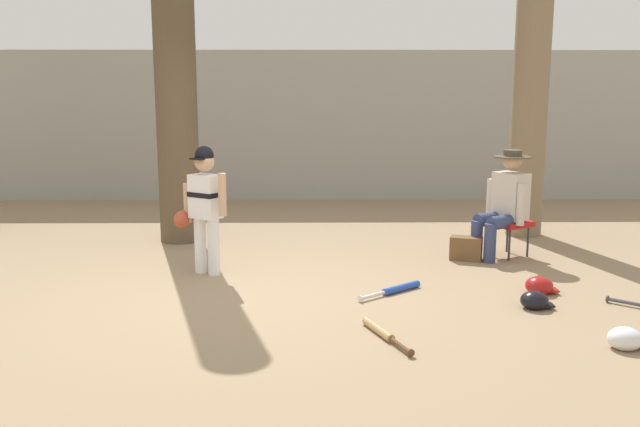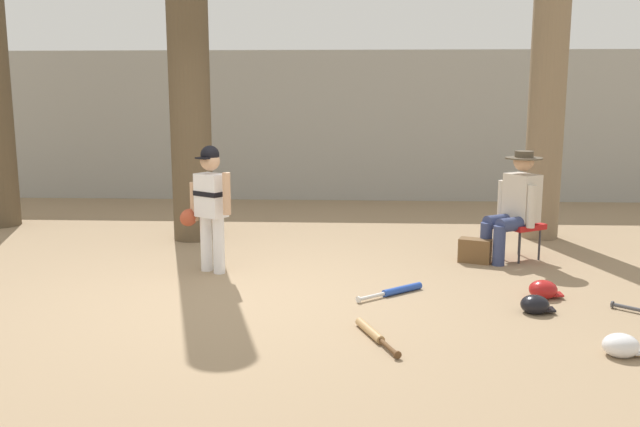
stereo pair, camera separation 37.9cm
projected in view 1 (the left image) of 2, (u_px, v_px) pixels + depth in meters
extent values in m
plane|color=#937A5B|center=(241.00, 298.00, 6.17)|extent=(60.00, 60.00, 0.00)
cube|color=#9E9E99|center=(274.00, 126.00, 11.59)|extent=(18.00, 0.36, 2.50)
cylinder|color=brown|center=(174.00, 43.00, 8.11)|extent=(0.50, 0.50, 4.81)
cone|color=brown|center=(181.00, 240.00, 8.54)|extent=(0.68, 0.68, 0.30)
cylinder|color=#7F6B51|center=(531.00, 77.00, 8.53)|extent=(0.45, 0.45, 4.03)
cone|color=#7F6B51|center=(523.00, 234.00, 8.89)|extent=(0.67, 0.67, 0.27)
cylinder|color=white|center=(214.00, 247.00, 6.90)|extent=(0.12, 0.12, 0.58)
cylinder|color=white|center=(200.00, 245.00, 6.99)|extent=(0.12, 0.12, 0.58)
cube|color=white|center=(205.00, 196.00, 6.85)|extent=(0.36, 0.33, 0.44)
cube|color=black|center=(205.00, 194.00, 6.85)|extent=(0.37, 0.34, 0.05)
sphere|color=tan|center=(204.00, 162.00, 6.79)|extent=(0.20, 0.20, 0.20)
sphere|color=black|center=(204.00, 156.00, 6.78)|extent=(0.19, 0.19, 0.19)
cube|color=black|center=(198.00, 159.00, 6.71)|extent=(0.17, 0.16, 0.02)
cylinder|color=tan|center=(222.00, 195.00, 6.70)|extent=(0.11, 0.11, 0.42)
cylinder|color=tan|center=(188.00, 203.00, 6.95)|extent=(0.11, 0.11, 0.40)
ellipsoid|color=#AD472D|center=(183.00, 219.00, 6.94)|extent=(0.22, 0.25, 0.18)
cube|color=red|center=(509.00, 223.00, 7.67)|extent=(0.55, 0.55, 0.06)
cylinder|color=#333338|center=(509.00, 244.00, 7.50)|extent=(0.02, 0.02, 0.38)
cylinder|color=#333338|center=(489.00, 239.00, 7.75)|extent=(0.02, 0.02, 0.38)
cylinder|color=#333338|center=(528.00, 240.00, 7.66)|extent=(0.02, 0.02, 0.38)
cylinder|color=#333338|center=(507.00, 236.00, 7.91)|extent=(0.02, 0.02, 0.38)
cylinder|color=navy|center=(490.00, 243.00, 7.40)|extent=(0.13, 0.13, 0.43)
cylinder|color=navy|center=(476.00, 240.00, 7.57)|extent=(0.13, 0.13, 0.43)
cylinder|color=navy|center=(504.00, 222.00, 7.47)|extent=(0.42, 0.34, 0.15)
cylinder|color=navy|center=(490.00, 219.00, 7.64)|extent=(0.42, 0.34, 0.15)
cube|color=beige|center=(511.00, 196.00, 7.61)|extent=(0.39, 0.43, 0.52)
cylinder|color=beige|center=(521.00, 204.00, 7.40)|extent=(0.12, 0.12, 0.46)
cylinder|color=beige|center=(490.00, 199.00, 7.76)|extent=(0.12, 0.12, 0.46)
sphere|color=tan|center=(512.00, 160.00, 7.54)|extent=(0.22, 0.22, 0.22)
cylinder|color=#4C4233|center=(513.00, 157.00, 7.54)|extent=(0.40, 0.40, 0.02)
cylinder|color=#4C4233|center=(513.00, 154.00, 7.53)|extent=(0.20, 0.20, 0.09)
cube|color=brown|center=(466.00, 248.00, 7.53)|extent=(0.38, 0.29, 0.26)
cylinder|color=#4C4C51|center=(624.00, 302.00, 5.95)|extent=(0.24, 0.21, 0.03)
cylinder|color=#4C4C51|center=(607.00, 299.00, 6.04)|extent=(0.05, 0.05, 0.06)
cylinder|color=#2347AD|center=(401.00, 288.00, 6.37)|extent=(0.39, 0.34, 0.07)
cylinder|color=silver|center=(372.00, 296.00, 6.13)|extent=(0.25, 0.22, 0.03)
cylinder|color=silver|center=(360.00, 299.00, 6.04)|extent=(0.05, 0.05, 0.06)
cylinder|color=tan|center=(378.00, 329.00, 5.27)|extent=(0.22, 0.44, 0.07)
cylinder|color=brown|center=(401.00, 346.00, 4.93)|extent=(0.13, 0.29, 0.03)
cylinder|color=brown|center=(411.00, 353.00, 4.79)|extent=(0.06, 0.03, 0.06)
ellipsoid|color=silver|center=(625.00, 339.00, 4.95)|extent=(0.25, 0.23, 0.17)
ellipsoid|color=black|center=(534.00, 300.00, 5.86)|extent=(0.24, 0.22, 0.16)
cube|color=black|center=(547.00, 305.00, 5.87)|extent=(0.10, 0.12, 0.02)
ellipsoid|color=#A81919|center=(539.00, 286.00, 6.29)|extent=(0.25, 0.23, 0.17)
cube|color=#A81919|center=(552.00, 290.00, 6.30)|extent=(0.10, 0.13, 0.02)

